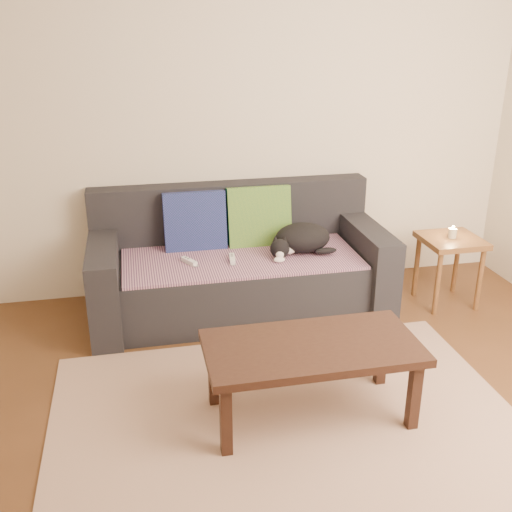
{
  "coord_description": "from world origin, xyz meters",
  "views": [
    {
      "loc": [
        -0.71,
        -2.4,
        2.02
      ],
      "look_at": [
        0.05,
        1.2,
        0.55
      ],
      "focal_mm": 42.0,
      "sensor_mm": 36.0,
      "label": 1
    }
  ],
  "objects_px": {
    "wii_remote_b": "(232,259)",
    "side_table": "(450,249)",
    "coffee_table": "(312,353)",
    "sofa": "(239,269)",
    "wii_remote_a": "(189,261)",
    "cat": "(301,239)"
  },
  "relations": [
    {
      "from": "side_table",
      "to": "coffee_table",
      "type": "distance_m",
      "value": 1.81
    },
    {
      "from": "wii_remote_a",
      "to": "sofa",
      "type": "bearing_deg",
      "value": -98.58
    },
    {
      "from": "wii_remote_b",
      "to": "cat",
      "type": "bearing_deg",
      "value": -76.44
    },
    {
      "from": "sofa",
      "to": "coffee_table",
      "type": "bearing_deg",
      "value": -84.47
    },
    {
      "from": "coffee_table",
      "to": "wii_remote_a",
      "type": "bearing_deg",
      "value": 112.18
    },
    {
      "from": "wii_remote_a",
      "to": "wii_remote_b",
      "type": "distance_m",
      "value": 0.3
    },
    {
      "from": "cat",
      "to": "wii_remote_b",
      "type": "xyz_separation_m",
      "value": [
        -0.51,
        -0.06,
        -0.09
      ]
    },
    {
      "from": "sofa",
      "to": "wii_remote_b",
      "type": "bearing_deg",
      "value": -115.4
    },
    {
      "from": "side_table",
      "to": "wii_remote_a",
      "type": "bearing_deg",
      "value": 176.85
    },
    {
      "from": "side_table",
      "to": "coffee_table",
      "type": "relative_size",
      "value": 0.47
    },
    {
      "from": "wii_remote_b",
      "to": "side_table",
      "type": "xyz_separation_m",
      "value": [
        1.61,
        -0.09,
        -0.03
      ]
    },
    {
      "from": "sofa",
      "to": "wii_remote_b",
      "type": "height_order",
      "value": "sofa"
    },
    {
      "from": "side_table",
      "to": "coffee_table",
      "type": "height_order",
      "value": "side_table"
    },
    {
      "from": "coffee_table",
      "to": "wii_remote_b",
      "type": "bearing_deg",
      "value": 99.57
    },
    {
      "from": "wii_remote_b",
      "to": "coffee_table",
      "type": "xyz_separation_m",
      "value": [
        0.21,
        -1.23,
        -0.06
      ]
    },
    {
      "from": "side_table",
      "to": "coffee_table",
      "type": "xyz_separation_m",
      "value": [
        -1.41,
        -1.14,
        -0.04
      ]
    },
    {
      "from": "side_table",
      "to": "coffee_table",
      "type": "bearing_deg",
      "value": -141.06
    },
    {
      "from": "cat",
      "to": "wii_remote_b",
      "type": "height_order",
      "value": "cat"
    },
    {
      "from": "wii_remote_a",
      "to": "cat",
      "type": "bearing_deg",
      "value": -115.78
    },
    {
      "from": "wii_remote_a",
      "to": "side_table",
      "type": "height_order",
      "value": "side_table"
    },
    {
      "from": "sofa",
      "to": "side_table",
      "type": "height_order",
      "value": "sofa"
    },
    {
      "from": "wii_remote_b",
      "to": "side_table",
      "type": "distance_m",
      "value": 1.62
    }
  ]
}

